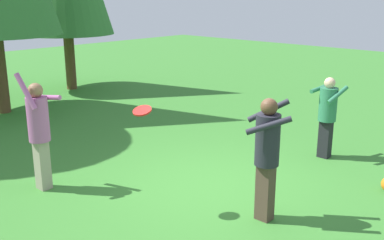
{
  "coord_description": "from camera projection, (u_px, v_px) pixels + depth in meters",
  "views": [
    {
      "loc": [
        -5.36,
        -4.55,
        3.14
      ],
      "look_at": [
        0.07,
        0.5,
        1.05
      ],
      "focal_mm": 42.61,
      "sensor_mm": 36.0,
      "label": 1
    }
  ],
  "objects": [
    {
      "name": "ground_plane",
      "position": [
        211.0,
        187.0,
        7.61
      ],
      "size": [
        40.0,
        40.0,
        0.0
      ],
      "primitive_type": "plane",
      "color": "#387A2D"
    },
    {
      "name": "person_thrower",
      "position": [
        39.0,
        127.0,
        7.27
      ],
      "size": [
        0.61,
        0.62,
        1.96
      ],
      "rotation": [
        0.0,
        0.0,
        -1.26
      ],
      "color": "gray",
      "rests_on": "ground_plane"
    },
    {
      "name": "person_catcher",
      "position": [
        267.0,
        149.0,
        6.25
      ],
      "size": [
        0.73,
        0.76,
        1.78
      ],
      "rotation": [
        0.0,
        0.0,
        2.18
      ],
      "color": "#4C382D",
      "rests_on": "ground_plane"
    },
    {
      "name": "person_bystander",
      "position": [
        327.0,
        111.0,
        8.74
      ],
      "size": [
        0.63,
        0.58,
        1.59
      ],
      "rotation": [
        0.0,
        0.0,
        2.93
      ],
      "color": "black",
      "rests_on": "ground_plane"
    },
    {
      "name": "frisbee",
      "position": [
        142.0,
        111.0,
        6.35
      ],
      "size": [
        0.32,
        0.32,
        0.11
      ],
      "color": "red"
    }
  ]
}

